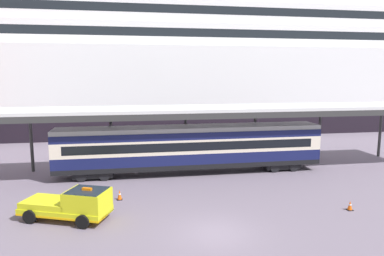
# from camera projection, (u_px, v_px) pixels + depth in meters

# --- Properties ---
(ground_plane) EXTENTS (400.00, 400.00, 0.00)m
(ground_plane) POSITION_uv_depth(u_px,v_px,m) (215.00, 233.00, 19.28)
(ground_plane) COLOR slate
(cruise_ship) EXTENTS (149.88, 30.67, 38.33)m
(cruise_ship) POSITION_uv_depth(u_px,v_px,m) (232.00, 51.00, 62.98)
(cruise_ship) COLOR black
(cruise_ship) RESTS_ON ground
(platform_canopy) EXTENTS (47.79, 5.56, 5.70)m
(platform_canopy) POSITION_uv_depth(u_px,v_px,m) (190.00, 110.00, 30.70)
(platform_canopy) COLOR silver
(platform_canopy) RESTS_ON ground
(train_carriage) EXTENTS (22.66, 2.81, 4.11)m
(train_carriage) POSITION_uv_depth(u_px,v_px,m) (191.00, 147.00, 30.75)
(train_carriage) COLOR black
(train_carriage) RESTS_ON ground
(service_truck) EXTENTS (5.58, 3.83, 2.02)m
(service_truck) POSITION_uv_depth(u_px,v_px,m) (73.00, 204.00, 20.90)
(service_truck) COLOR yellow
(service_truck) RESTS_ON ground
(traffic_cone_near) EXTENTS (0.36, 0.36, 0.71)m
(traffic_cone_near) POSITION_uv_depth(u_px,v_px,m) (120.00, 195.00, 24.36)
(traffic_cone_near) COLOR black
(traffic_cone_near) RESTS_ON ground
(traffic_cone_mid) EXTENTS (0.36, 0.36, 0.62)m
(traffic_cone_mid) POSITION_uv_depth(u_px,v_px,m) (350.00, 205.00, 22.50)
(traffic_cone_mid) COLOR black
(traffic_cone_mid) RESTS_ON ground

